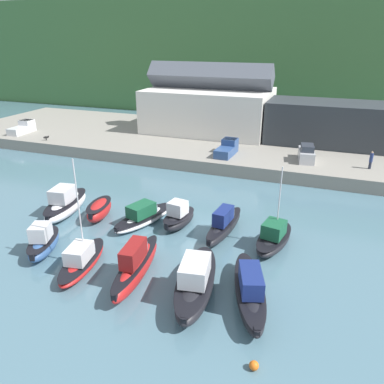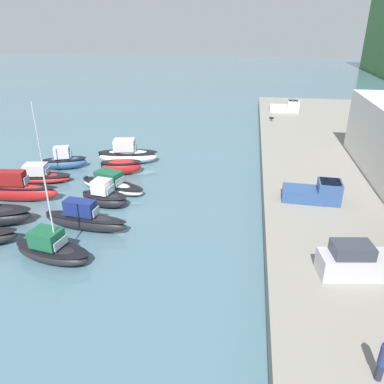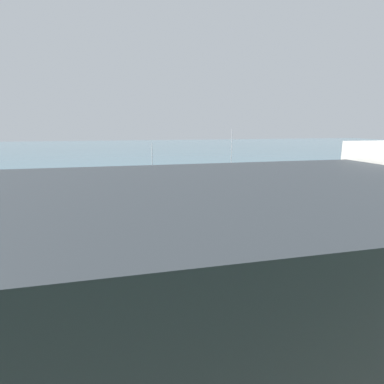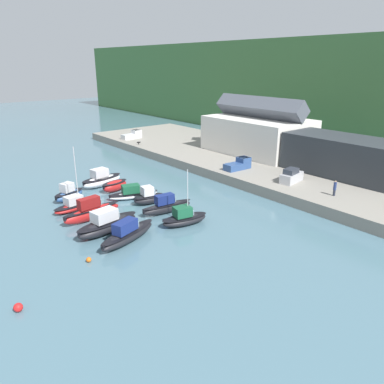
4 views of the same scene
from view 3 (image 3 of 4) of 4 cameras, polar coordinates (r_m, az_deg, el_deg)
name	(u,v)px [view 3 (image 3 of 4)]	position (r m, az deg, el deg)	size (l,w,h in m)	color
ground_plane	(212,198)	(38.39, 3.91, -1.15)	(320.00, 320.00, 0.00)	slate
yacht_club_building	(149,302)	(8.28, -8.14, -20.04)	(18.07, 8.40, 6.01)	#2D3338
moored_boat_0	(294,183)	(45.20, 18.89, 1.68)	(3.49, 7.35, 2.91)	white
moored_boat_1	(273,186)	(43.10, 15.15, 1.15)	(2.79, 4.73, 1.67)	red
moored_boat_2	(244,189)	(40.77, 9.84, 0.54)	(4.32, 7.58, 2.04)	white
moored_boat_3	(222,190)	(39.06, 5.65, 0.47)	(2.66, 4.62, 2.56)	black
moored_boat_4	(189,191)	(37.93, -0.57, 0.18)	(2.24, 7.33, 2.59)	black
moored_boat_5	(153,192)	(37.82, -7.36, -0.08)	(3.21, 6.21, 6.94)	black
moored_boat_6	(256,177)	(49.52, 12.01, 2.84)	(3.40, 5.18, 2.62)	#33568E
moored_boat_7	(229,178)	(48.67, 7.06, 2.59)	(3.12, 6.71, 8.53)	red
moored_boat_8	(203,177)	(47.02, 2.03, 2.81)	(2.33, 8.01, 3.02)	red
moored_boat_9	(173,179)	(46.29, -3.61, 2.58)	(3.68, 8.41, 2.92)	black
moored_boat_10	(151,181)	(45.27, -7.88, 2.08)	(4.40, 8.39, 2.59)	black
parked_car_1	(175,237)	(18.20, -3.28, -8.52)	(2.40, 4.42, 2.16)	#B7B7BC
pickup_truck_1	(316,223)	(22.74, 22.54, -5.41)	(2.21, 4.82, 1.90)	#2D4C84
person_on_quay	(43,241)	(18.99, -26.57, -8.38)	(0.40, 0.40, 2.14)	#232838
mooring_buoy_0	(116,173)	(58.01, -14.19, 3.52)	(0.73, 0.73, 0.73)	red
mooring_buoy_1	(139,180)	(50.49, -10.06, 2.30)	(0.52, 0.52, 0.52)	orange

